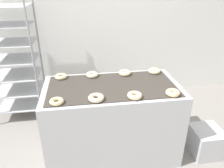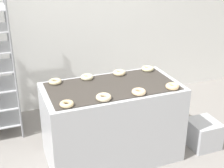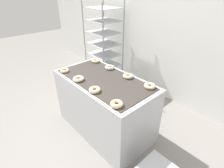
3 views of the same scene
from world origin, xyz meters
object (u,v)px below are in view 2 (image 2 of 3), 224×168
Objects in this scene: donut_far_midleft at (87,77)px; donut_near_midright at (139,92)px; donut_near_left at (67,104)px; donut_near_right at (172,86)px; donut_far_right at (148,69)px; donut_near_midleft at (104,97)px; donut_far_left at (55,81)px; donut_far_midright at (119,73)px; fryer_machine at (112,122)px; glaze_bin at (203,134)px.

donut_near_midright is at bearing -56.82° from donut_far_midleft.
donut_far_midleft is at bearing 57.06° from donut_near_left.
donut_near_right reaches higher than donut_far_right.
donut_near_midleft is 0.66m from donut_far_left.
donut_far_midleft is 0.98× the size of donut_far_right.
donut_far_left is at bearing 179.29° from donut_far_midright.
donut_near_midright is (0.37, -0.01, 0.00)m from donut_near_midleft.
donut_far_right is at bearing -0.32° from donut_far_left.
fryer_machine is 4.05× the size of glaze_bin.
glaze_bin is 2.54× the size of donut_far_midright.
donut_far_midleft is (-0.36, 0.56, -0.00)m from donut_near_midright.
donut_near_midright is 0.99× the size of donut_far_right.
donut_far_midright reaches higher than glaze_bin.
donut_far_right is (0.38, 0.56, -0.00)m from donut_near_midright.
donut_far_left is at bearing 179.31° from donut_far_midleft.
donut_near_right is 0.97× the size of donut_far_right.
fryer_machine is 0.57m from donut_near_midright.
donut_near_left is 0.72m from donut_near_midright.
donut_near_left is at bearing 179.70° from donut_near_right.
donut_far_right is at bearing 138.40° from glaze_bin.
donut_near_midright is at bearing 179.64° from donut_near_right.
donut_far_midright is 0.99× the size of donut_far_right.
glaze_bin is 2.76× the size of donut_near_left.
donut_near_left is at bearing -179.09° from donut_near_midleft.
glaze_bin is 1.48m from donut_near_midleft.
donut_far_midleft is at bearing 179.28° from donut_far_midright.
donut_near_midright is 0.67m from donut_far_midleft.
donut_near_midright is (-0.92, -0.08, 0.74)m from glaze_bin.
fryer_machine is 0.78m from donut_near_right.
donut_far_left is (-0.35, 0.55, -0.00)m from donut_near_midleft.
donut_near_left is 1.10m from donut_near_right.
donut_near_midright and donut_far_midright have the same top height.
donut_near_midright is (0.72, -0.00, 0.00)m from donut_near_left.
donut_far_midright is at bearing -0.71° from donut_far_left.
donut_near_midleft is 1.08× the size of donut_near_right.
donut_far_midleft reaches higher than fryer_machine.
donut_far_midleft is 0.38m from donut_far_midright.
donut_far_left reaches higher than donut_near_left.
donut_near_left is 0.94× the size of donut_near_right.
donut_near_midright is at bearing -58.36° from fryer_machine.
donut_far_midright reaches higher than donut_far_midleft.
donut_near_left is at bearing -177.28° from glaze_bin.
donut_near_right is (-0.54, -0.08, 0.74)m from glaze_bin.
fryer_machine is 0.76m from donut_far_left.
donut_near_right is 1.23m from donut_far_left.
donut_near_left reaches higher than glaze_bin.
glaze_bin is 2.51× the size of donut_far_right.
glaze_bin is at bearing -16.42° from donut_far_left.
donut_far_left is at bearing 122.45° from donut_near_midleft.
donut_far_right reaches higher than glaze_bin.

